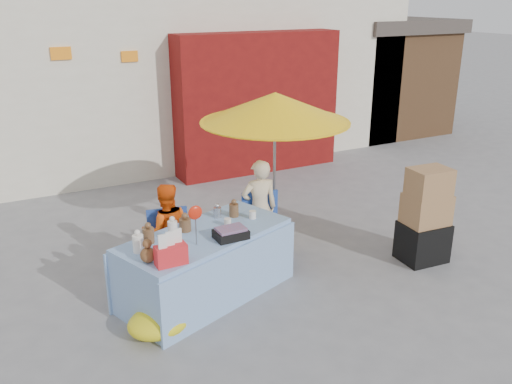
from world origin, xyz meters
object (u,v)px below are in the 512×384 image
market_table (205,264)px  chair_right (264,240)px  vendor_orange (166,231)px  umbrella (275,108)px  chair_left (172,261)px  vendor_beige (259,208)px  box_stack (425,219)px

market_table → chair_right: (1.02, 0.49, -0.14)m
vendor_orange → umbrella: bearing=-164.1°
chair_left → chair_right: (1.25, 0.00, 0.00)m
chair_left → vendor_beige: vendor_beige is taller
box_stack → market_table: bearing=170.1°
chair_right → market_table: bearing=-143.9°
market_table → umbrella: 2.14m
chair_right → vendor_orange: size_ratio=0.72×
chair_left → vendor_orange: vendor_orange is taller
market_table → chair_right: size_ratio=2.57×
market_table → vendor_beige: (1.02, 0.63, 0.26)m
vendor_beige → box_stack: 2.10m
market_table → chair_right: market_table is taller
chair_left → umbrella: bearing=20.8°
market_table → box_stack: bearing=-29.7°
chair_right → vendor_beige: 0.41m
market_table → vendor_orange: 0.70m
box_stack → vendor_orange: bearing=159.8°
chair_left → vendor_beige: 1.31m
umbrella → vendor_beige: bearing=-153.4°
chair_right → umbrella: umbrella is taller
box_stack → chair_right: bearing=151.0°
vendor_beige → box_stack: bearing=158.3°
chair_left → box_stack: box_stack is taller
umbrella → chair_left: bearing=-169.6°
chair_left → umbrella: umbrella is taller
market_table → chair_left: (-0.23, 0.49, -0.14)m
chair_right → umbrella: size_ratio=0.41×
vendor_beige → vendor_orange: bearing=10.4°
chair_right → umbrella: 1.69m
vendor_beige → market_table: bearing=42.0°
market_table → chair_right: 1.14m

